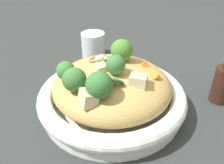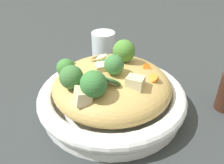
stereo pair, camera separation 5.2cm
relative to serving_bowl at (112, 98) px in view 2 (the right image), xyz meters
The scene contains 8 objects.
ground_plane 0.03m from the serving_bowl, ahead, with size 3.00×3.00×0.00m, color #2B3030.
serving_bowl is the anchor object (origin of this frame).
noodle_heap 0.04m from the serving_bowl, 157.84° to the left, with size 0.26×0.26×0.10m.
broccoli_florets 0.10m from the serving_bowl, 57.25° to the right, with size 0.16×0.18×0.07m.
carrot_coins 0.08m from the serving_bowl, ahead, with size 0.06×0.19×0.02m.
zucchini_slices 0.08m from the serving_bowl, 108.56° to the right, with size 0.17×0.14×0.05m.
chicken_chunks 0.10m from the serving_bowl, 19.57° to the right, with size 0.11×0.14×0.04m.
drinking_glass 0.28m from the serving_bowl, behind, with size 0.08×0.08×0.08m.
Camera 2 is at (0.44, -0.08, 0.35)m, focal length 38.30 mm.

